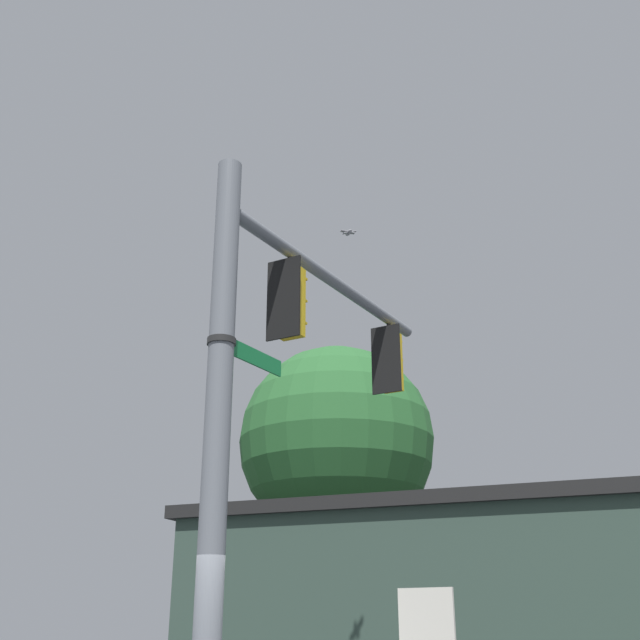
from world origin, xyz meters
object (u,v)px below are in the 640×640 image
at_px(street_name_sign, 237,349).
at_px(traffic_light_mid_inner, 390,362).
at_px(bird_flying, 349,233).
at_px(traffic_light_nearest_pole, 290,302).

bearing_deg(street_name_sign, traffic_light_mid_inner, 87.31).
bearing_deg(traffic_light_mid_inner, bird_flying, -156.70).
xyz_separation_m(street_name_sign, bird_flying, (-0.44, 4.08, 3.66)).
bearing_deg(traffic_light_mid_inner, traffic_light_nearest_pole, -92.70).
distance_m(traffic_light_nearest_pole, bird_flying, 3.90).
bearing_deg(street_name_sign, bird_flying, 96.16).
bearing_deg(traffic_light_nearest_pole, traffic_light_mid_inner, 87.30).
distance_m(traffic_light_nearest_pole, traffic_light_mid_inner, 3.16).
xyz_separation_m(traffic_light_mid_inner, bird_flying, (-0.64, -0.28, 2.58)).
height_order(traffic_light_nearest_pole, traffic_light_mid_inner, same).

